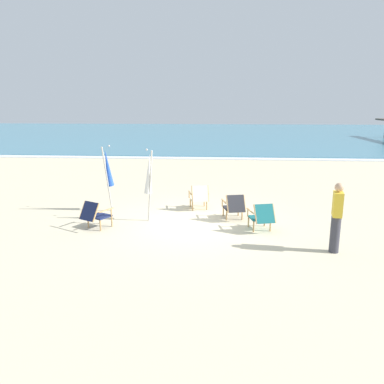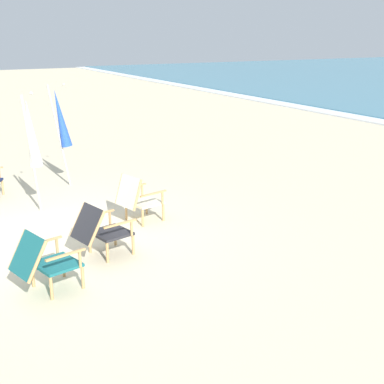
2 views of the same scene
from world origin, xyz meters
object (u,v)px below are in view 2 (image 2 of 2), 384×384
object	(u,v)px
beach_chair_far_center	(44,260)
umbrella_furled_white	(31,135)
beach_chair_front_right	(137,198)
beach_chair_front_left	(100,229)
umbrella_furled_blue	(61,120)

from	to	relation	value
beach_chair_far_center	umbrella_furled_white	distance (m)	3.35
beach_chair_front_right	beach_chair_far_center	xyz separation A→B (m)	(1.78, -1.99, -0.01)
beach_chair_front_right	beach_chair_front_left	world-z (taller)	beach_chair_front_right
beach_chair_far_center	beach_chair_front_right	bearing A→B (deg)	131.81
beach_chair_far_center	umbrella_furled_blue	size ratio (longest dim) A/B	0.42
beach_chair_front_right	umbrella_furled_white	distance (m)	2.14
beach_chair_front_right	beach_chair_far_center	bearing A→B (deg)	-48.19
beach_chair_front_left	umbrella_furled_blue	xyz separation A→B (m)	(-3.91, 0.59, 0.96)
beach_chair_front_right	umbrella_furled_white	xyz separation A→B (m)	(-1.36, -1.35, 0.95)
beach_chair_front_right	umbrella_furled_blue	world-z (taller)	umbrella_furled_blue
beach_chair_front_left	umbrella_furled_white	distance (m)	2.64
umbrella_furled_blue	umbrella_furled_white	bearing A→B (deg)	-31.86
beach_chair_front_right	umbrella_furled_blue	xyz separation A→B (m)	(-2.82, -0.44, 0.95)
beach_chair_front_right	beach_chair_front_left	xyz separation A→B (m)	(1.08, -1.03, -0.01)
beach_chair_front_right	umbrella_furled_white	world-z (taller)	umbrella_furled_white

